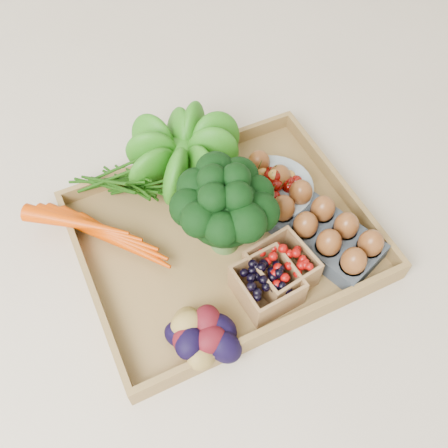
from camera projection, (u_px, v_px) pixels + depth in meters
name	position (u px, v px, depth m)	size (l,w,h in m)	color
ground	(224.00, 241.00, 1.00)	(4.00, 4.00, 0.00)	beige
tray	(224.00, 239.00, 1.00)	(0.55, 0.45, 0.01)	olive
carrots	(102.00, 231.00, 0.96)	(0.24, 0.17, 0.06)	#CA3A00
lettuce	(183.00, 149.00, 1.01)	(0.16, 0.16, 0.16)	#25550D
broccoli	(225.00, 222.00, 0.92)	(0.19, 0.19, 0.15)	black
cherry_bowl	(272.00, 192.00, 1.02)	(0.16, 0.16, 0.04)	#8C9EA5
egg_carton	(301.00, 219.00, 0.99)	(0.12, 0.33, 0.04)	#363D45
potatoes	(199.00, 331.00, 0.83)	(0.15, 0.15, 0.09)	#460B12
punnet_blackberry	(267.00, 285.00, 0.89)	(0.10, 0.10, 0.07)	black
punnet_raspberry	(281.00, 268.00, 0.91)	(0.10, 0.10, 0.07)	#7A0705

